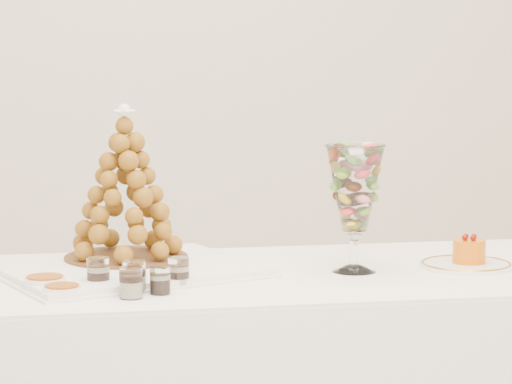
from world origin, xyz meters
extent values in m
cube|color=silver|center=(0.00, 2.00, 1.40)|extent=(4.50, 0.04, 2.80)
cube|color=white|center=(0.04, 0.27, 0.71)|extent=(1.89, 0.81, 0.01)
cube|color=white|center=(-0.31, 0.32, 0.72)|extent=(0.70, 0.61, 0.02)
cylinder|color=white|center=(0.25, 0.24, 0.72)|extent=(0.11, 0.11, 0.02)
cylinder|color=white|center=(0.25, 0.24, 0.77)|extent=(0.02, 0.02, 0.08)
sphere|color=white|center=(0.25, 0.24, 0.81)|extent=(0.04, 0.04, 0.04)
cylinder|color=white|center=(0.55, 0.23, 0.72)|extent=(0.24, 0.24, 0.01)
cylinder|color=white|center=(-0.40, 0.17, 0.75)|extent=(0.06, 0.06, 0.07)
cylinder|color=white|center=(-0.33, 0.10, 0.75)|extent=(0.06, 0.06, 0.07)
cylinder|color=white|center=(-0.22, 0.15, 0.75)|extent=(0.06, 0.06, 0.07)
cylinder|color=white|center=(-0.34, 0.04, 0.75)|extent=(0.06, 0.06, 0.07)
cylinder|color=white|center=(-0.27, 0.07, 0.74)|extent=(0.06, 0.06, 0.06)
cylinder|color=white|center=(-0.53, 0.17, 0.73)|extent=(0.10, 0.10, 0.03)
cylinder|color=white|center=(-0.49, 0.07, 0.72)|extent=(0.09, 0.09, 0.03)
cylinder|color=brown|center=(-0.31, 0.43, 0.73)|extent=(0.32, 0.32, 0.01)
cone|color=brown|center=(-0.31, 0.43, 0.93)|extent=(0.29, 0.29, 0.38)
sphere|color=white|center=(-0.31, 0.43, 1.11)|extent=(0.04, 0.04, 0.04)
cylinder|color=#DF630A|center=(0.55, 0.23, 0.75)|extent=(0.09, 0.09, 0.06)
sphere|color=#7F0C04|center=(0.57, 0.24, 0.79)|extent=(0.01, 0.01, 0.01)
sphere|color=#7F0C04|center=(0.55, 0.25, 0.79)|extent=(0.01, 0.01, 0.01)
sphere|color=#7F0C04|center=(0.54, 0.23, 0.79)|extent=(0.01, 0.01, 0.01)
sphere|color=#7F0C04|center=(0.56, 0.22, 0.79)|extent=(0.01, 0.01, 0.01)
camera|label=1|loc=(-0.63, -2.66, 1.30)|focal=85.00mm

